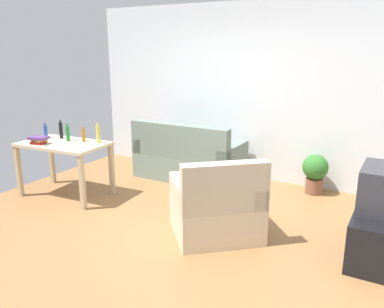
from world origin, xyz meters
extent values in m
cube|color=olive|center=(0.00, 0.00, -0.01)|extent=(5.20, 4.40, 0.02)
cube|color=silver|center=(0.00, 2.20, 1.35)|extent=(5.20, 0.10, 2.70)
cube|color=slate|center=(-0.59, 1.65, 0.20)|extent=(1.65, 0.84, 0.40)
cube|color=slate|center=(-0.59, 1.31, 0.66)|extent=(1.65, 0.16, 0.52)
cube|color=slate|center=(0.15, 1.65, 0.51)|extent=(0.16, 0.84, 0.22)
cube|color=slate|center=(-1.34, 1.65, 0.51)|extent=(0.16, 0.84, 0.22)
cube|color=black|center=(2.25, 0.45, 0.24)|extent=(0.44, 1.10, 0.48)
cube|color=#2D2D33|center=(2.25, 0.45, 0.70)|extent=(0.40, 0.60, 0.44)
cylinder|color=black|center=(2.25, 1.50, 0.01)|extent=(0.26, 0.26, 0.03)
cube|color=#C6B28E|center=(-1.72, 0.11, 0.74)|extent=(1.25, 0.79, 0.04)
cube|color=tan|center=(-2.25, -0.24, 0.36)|extent=(0.06, 0.06, 0.72)
cube|color=tan|center=(-1.14, -0.16, 0.36)|extent=(0.06, 0.06, 0.72)
cube|color=tan|center=(-2.30, 0.38, 0.36)|extent=(0.06, 0.06, 0.72)
cube|color=tan|center=(-1.18, 0.46, 0.36)|extent=(0.06, 0.06, 0.72)
cylinder|color=brown|center=(1.31, 1.90, 0.11)|extent=(0.24, 0.24, 0.22)
sphere|color=#2D6B28|center=(1.31, 1.90, 0.39)|extent=(0.36, 0.36, 0.36)
cube|color=beige|center=(0.64, 0.08, 0.20)|extent=(1.23, 1.23, 0.40)
cube|color=#C0AD91|center=(0.87, -0.18, 0.66)|extent=(0.78, 0.72, 0.52)
cube|color=#C8B597|center=(0.92, 0.32, 0.51)|extent=(0.68, 0.73, 0.22)
cube|color=#C8B597|center=(0.36, -0.17, 0.51)|extent=(0.68, 0.73, 0.22)
cylinder|color=#2347A3|center=(-2.18, 0.22, 0.85)|extent=(0.05, 0.05, 0.18)
cylinder|color=#2347A3|center=(-2.18, 0.22, 0.96)|extent=(0.02, 0.02, 0.04)
cylinder|color=black|center=(-1.94, 0.29, 0.87)|extent=(0.05, 0.05, 0.23)
cylinder|color=black|center=(-1.94, 0.29, 1.01)|extent=(0.02, 0.02, 0.04)
cylinder|color=#1E722D|center=(-1.73, 0.21, 0.86)|extent=(0.05, 0.05, 0.21)
cylinder|color=#1E722D|center=(-1.73, 0.21, 0.99)|extent=(0.02, 0.02, 0.04)
cylinder|color=#9E6019|center=(-1.51, 0.30, 0.85)|extent=(0.05, 0.05, 0.18)
cylinder|color=#9E6019|center=(-1.51, 0.30, 0.96)|extent=(0.02, 0.02, 0.04)
cylinder|color=#BCB24C|center=(-1.28, 0.35, 0.88)|extent=(0.06, 0.06, 0.25)
cylinder|color=#BCB24C|center=(-1.28, 0.35, 1.03)|extent=(0.03, 0.03, 0.04)
cube|color=maroon|center=(-1.96, -0.10, 0.78)|extent=(0.19, 0.18, 0.04)
cube|color=#B7932D|center=(-1.97, -0.08, 0.81)|extent=(0.22, 0.16, 0.03)
cube|color=#593372|center=(-1.94, -0.10, 0.84)|extent=(0.27, 0.22, 0.03)
camera|label=1|loc=(2.40, -3.55, 2.01)|focal=36.57mm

